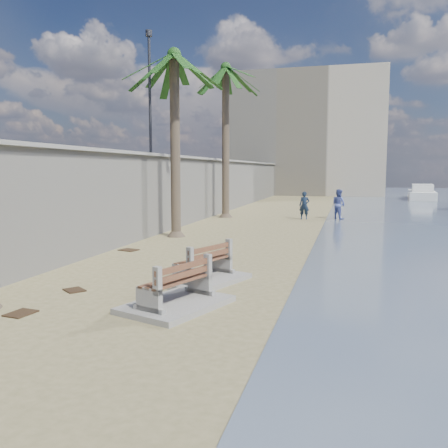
{
  "coord_description": "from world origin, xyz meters",
  "views": [
    {
      "loc": [
        3.26,
        -7.23,
        2.88
      ],
      "look_at": [
        -0.5,
        7.0,
        1.2
      ],
      "focal_mm": 38.0,
      "sensor_mm": 36.0,
      "label": 1
    }
  ],
  "objects_px": {
    "bench_far": "(204,266)",
    "person_a": "(304,203)",
    "palm_mid": "(174,57)",
    "yacht_far": "(422,195)",
    "palm_back": "(226,70)",
    "person_b": "(339,203)",
    "bench_near": "(176,288)"
  },
  "relations": [
    {
      "from": "bench_near",
      "to": "person_a",
      "type": "bearing_deg",
      "value": 87.14
    },
    {
      "from": "bench_near",
      "to": "person_a",
      "type": "xyz_separation_m",
      "value": [
        0.94,
        18.85,
        0.52
      ]
    },
    {
      "from": "bench_far",
      "to": "palm_mid",
      "type": "xyz_separation_m",
      "value": [
        -3.66,
        7.77,
        7.15
      ]
    },
    {
      "from": "palm_back",
      "to": "yacht_far",
      "type": "height_order",
      "value": "palm_back"
    },
    {
      "from": "bench_near",
      "to": "person_b",
      "type": "bearing_deg",
      "value": 81.61
    },
    {
      "from": "palm_mid",
      "to": "palm_back",
      "type": "distance_m",
      "value": 8.81
    },
    {
      "from": "palm_back",
      "to": "bench_far",
      "type": "bearing_deg",
      "value": -77.35
    },
    {
      "from": "person_a",
      "to": "person_b",
      "type": "relative_size",
      "value": 0.96
    },
    {
      "from": "bench_far",
      "to": "palm_mid",
      "type": "height_order",
      "value": "palm_mid"
    },
    {
      "from": "palm_mid",
      "to": "bench_far",
      "type": "bearing_deg",
      "value": -64.78
    },
    {
      "from": "person_a",
      "to": "yacht_far",
      "type": "relative_size",
      "value": 0.22
    },
    {
      "from": "palm_back",
      "to": "person_a",
      "type": "xyz_separation_m",
      "value": [
        4.76,
        0.03,
        -7.82
      ]
    },
    {
      "from": "bench_far",
      "to": "yacht_far",
      "type": "height_order",
      "value": "yacht_far"
    },
    {
      "from": "person_a",
      "to": "palm_mid",
      "type": "bearing_deg",
      "value": -118.1
    },
    {
      "from": "bench_far",
      "to": "person_b",
      "type": "relative_size",
      "value": 1.37
    },
    {
      "from": "palm_mid",
      "to": "palm_back",
      "type": "bearing_deg",
      "value": 90.29
    },
    {
      "from": "palm_mid",
      "to": "yacht_far",
      "type": "xyz_separation_m",
      "value": [
        14.3,
        31.9,
        -7.22
      ]
    },
    {
      "from": "palm_back",
      "to": "yacht_far",
      "type": "xyz_separation_m",
      "value": [
        14.34,
        23.17,
        -8.41
      ]
    },
    {
      "from": "bench_near",
      "to": "bench_far",
      "type": "distance_m",
      "value": 2.32
    },
    {
      "from": "bench_far",
      "to": "person_a",
      "type": "height_order",
      "value": "person_a"
    },
    {
      "from": "bench_near",
      "to": "palm_back",
      "type": "height_order",
      "value": "palm_back"
    },
    {
      "from": "yacht_far",
      "to": "palm_mid",
      "type": "bearing_deg",
      "value": 161.41
    },
    {
      "from": "bench_far",
      "to": "person_a",
      "type": "bearing_deg",
      "value": 86.33
    },
    {
      "from": "bench_far",
      "to": "person_b",
      "type": "height_order",
      "value": "person_b"
    },
    {
      "from": "bench_far",
      "to": "person_a",
      "type": "xyz_separation_m",
      "value": [
        1.06,
        16.53,
        0.52
      ]
    },
    {
      "from": "bench_far",
      "to": "palm_back",
      "type": "xyz_separation_m",
      "value": [
        -3.7,
        16.5,
        8.34
      ]
    },
    {
      "from": "palm_mid",
      "to": "person_b",
      "type": "xyz_separation_m",
      "value": [
        6.65,
        9.43,
        -6.59
      ]
    },
    {
      "from": "palm_mid",
      "to": "palm_back",
      "type": "xyz_separation_m",
      "value": [
        -0.04,
        8.73,
        1.19
      ]
    },
    {
      "from": "bench_near",
      "to": "person_b",
      "type": "distance_m",
      "value": 19.73
    },
    {
      "from": "person_a",
      "to": "person_b",
      "type": "distance_m",
      "value": 2.05
    },
    {
      "from": "yacht_far",
      "to": "person_b",
      "type": "bearing_deg",
      "value": 166.77
    },
    {
      "from": "person_a",
      "to": "person_b",
      "type": "xyz_separation_m",
      "value": [
        1.94,
        0.67,
        0.04
      ]
    }
  ]
}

